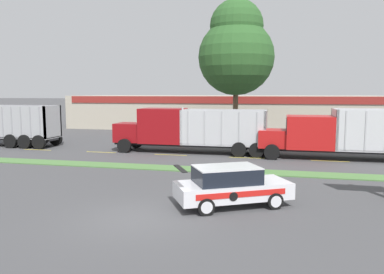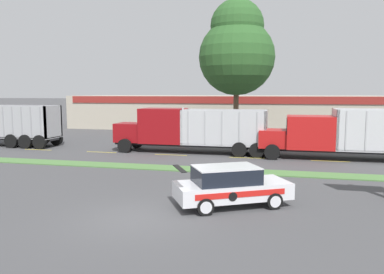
# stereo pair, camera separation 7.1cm
# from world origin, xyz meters

# --- Properties ---
(ground_plane) EXTENTS (600.00, 600.00, 0.00)m
(ground_plane) POSITION_xyz_m (0.00, 0.00, 0.00)
(ground_plane) COLOR #474749
(grass_verge) EXTENTS (120.00, 1.45, 0.06)m
(grass_verge) POSITION_xyz_m (0.00, 8.72, 0.03)
(grass_verge) COLOR #517F42
(grass_verge) RESTS_ON ground_plane
(centre_line_2) EXTENTS (2.40, 0.14, 0.01)m
(centre_line_2) POSITION_xyz_m (-13.49, 13.44, 0.00)
(centre_line_2) COLOR yellow
(centre_line_2) RESTS_ON ground_plane
(centre_line_3) EXTENTS (2.40, 0.14, 0.01)m
(centre_line_3) POSITION_xyz_m (-8.09, 13.44, 0.00)
(centre_line_3) COLOR yellow
(centre_line_3) RESTS_ON ground_plane
(centre_line_4) EXTENTS (2.40, 0.14, 0.01)m
(centre_line_4) POSITION_xyz_m (-2.69, 13.44, 0.00)
(centre_line_4) COLOR yellow
(centre_line_4) RESTS_ON ground_plane
(centre_line_5) EXTENTS (2.40, 0.14, 0.01)m
(centre_line_5) POSITION_xyz_m (2.71, 13.44, 0.00)
(centre_line_5) COLOR yellow
(centre_line_5) RESTS_ON ground_plane
(centre_line_6) EXTENTS (2.40, 0.14, 0.01)m
(centre_line_6) POSITION_xyz_m (8.11, 13.44, 0.00)
(centre_line_6) COLOR yellow
(centre_line_6) RESTS_ON ground_plane
(dump_truck_lead) EXTENTS (11.37, 2.73, 3.37)m
(dump_truck_lead) POSITION_xyz_m (-2.78, 14.86, 1.67)
(dump_truck_lead) COLOR black
(dump_truck_lead) RESTS_ON ground_plane
(dump_truck_trail) EXTENTS (11.90, 2.81, 3.35)m
(dump_truck_trail) POSITION_xyz_m (8.32, 14.34, 1.55)
(dump_truck_trail) COLOR black
(dump_truck_trail) RESTS_ON ground_plane
(rally_car) EXTENTS (4.73, 3.69, 1.60)m
(rally_car) POSITION_xyz_m (3.04, 2.27, 0.81)
(rally_car) COLOR white
(rally_car) RESTS_ON ground_plane
(store_building_backdrop) EXTENTS (38.05, 12.10, 4.09)m
(store_building_backdrop) POSITION_xyz_m (-2.00, 35.80, 2.05)
(store_building_backdrop) COLOR #BCB29E
(store_building_backdrop) RESTS_ON ground_plane
(tree_behind_left) EXTENTS (6.68, 6.68, 12.55)m
(tree_behind_left) POSITION_xyz_m (0.98, 21.66, 8.20)
(tree_behind_left) COLOR brown
(tree_behind_left) RESTS_ON ground_plane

